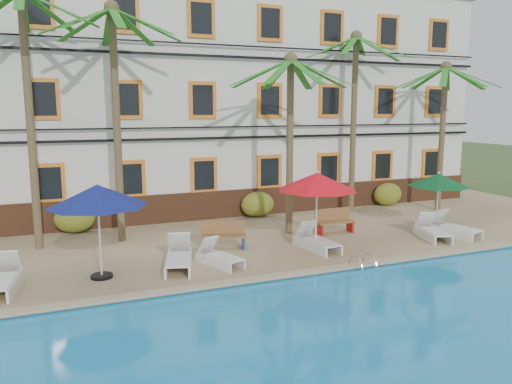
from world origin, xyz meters
name	(u,v)px	position (x,y,z in m)	size (l,w,h in m)	color
ground	(315,269)	(0.00, 0.00, 0.00)	(100.00, 100.00, 0.00)	#384C23
pool_deck	(254,229)	(0.00, 5.00, 0.12)	(30.00, 12.00, 0.25)	tan
swimming_pool	(502,377)	(0.00, -7.00, 0.10)	(26.00, 12.00, 0.20)	#1A87C8
pool_coping	(330,269)	(0.00, -0.90, 0.28)	(30.00, 0.35, 0.06)	tan
hotel_building	(215,99)	(0.00, 9.98, 5.37)	(25.40, 6.44, 10.22)	silver
palm_a	(27,83)	(-7.92, 4.78, 5.71)	(4.62, 4.62, 8.52)	brown
palm_b	(115,90)	(-5.21, 4.74, 5.53)	(4.62, 4.62, 8.20)	brown
palm_c	(290,116)	(0.81, 3.52, 4.63)	(4.62, 4.62, 6.65)	brown
palm_d	(354,97)	(5.14, 5.97, 5.40)	(4.62, 4.62, 7.98)	brown
palm_e	(443,113)	(9.17, 4.86, 4.69)	(4.62, 4.62, 6.75)	brown
shrub_left	(75,218)	(-6.69, 6.60, 0.80)	(1.50, 0.90, 1.10)	#235719
shrub_mid	(258,204)	(0.79, 6.60, 0.80)	(1.50, 0.90, 1.10)	#235719
shrub_right	(388,194)	(7.63, 6.60, 0.80)	(1.50, 0.90, 1.10)	#235719
umbrella_blue	(98,196)	(-6.25, 0.91, 2.56)	(2.71, 2.71, 2.71)	black
umbrella_red	(317,182)	(0.66, 1.16, 2.53)	(2.67, 2.67, 2.66)	black
umbrella_green	(439,180)	(6.26, 1.73, 2.20)	(2.29, 2.29, 2.29)	black
lounger_a	(3,279)	(-8.71, 0.84, 0.55)	(0.97, 2.07, 0.94)	silver
lounger_b	(179,258)	(-4.05, 0.95, 0.56)	(1.26, 2.16, 0.96)	silver
lounger_c	(219,256)	(-2.85, 0.80, 0.51)	(1.15, 1.79, 0.80)	silver
lounger_d	(316,241)	(0.67, 1.14, 0.54)	(0.90, 1.98, 0.90)	silver
lounger_e	(432,231)	(5.24, 0.80, 0.54)	(1.21, 2.02, 0.90)	silver
lounger_f	(453,228)	(6.25, 0.84, 0.55)	(1.10, 2.07, 0.93)	silver
bench_left	(224,235)	(-2.15, 2.42, 0.72)	(1.57, 0.88, 0.93)	olive
bench_right	(334,221)	(2.40, 2.87, 0.72)	(1.51, 0.51, 0.93)	olive
pool_ladder	(363,266)	(1.06, -1.00, 0.25)	(0.54, 0.74, 0.74)	silver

